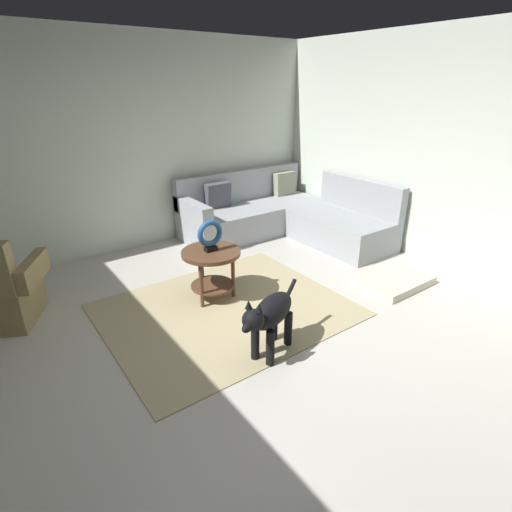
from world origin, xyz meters
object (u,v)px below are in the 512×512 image
Objects in this scene: dog_bed_mat at (392,280)px; side_table at (211,262)px; torus_sculpture at (210,235)px; dog at (270,316)px; sectional_couch at (284,217)px.

side_table is at bearing 153.19° from dog_bed_mat.
dog_bed_mat is (1.81, -0.91, -0.67)m from torus_sculpture.
dog_bed_mat is 1.95m from dog.
dog reaches higher than dog_bed_mat.
dog_bed_mat is at bearing -106.95° from dog.
side_table is 0.75× the size of dog.
side_table reaches higher than dog_bed_mat.
torus_sculpture is 0.41× the size of dog_bed_mat.
side_table is 1.11m from dog.
side_table is 0.75× the size of dog_bed_mat.
sectional_couch is 2.09m from side_table.
sectional_couch is 2.81× the size of dog.
torus_sculpture is 1.16m from dog.
dog_bed_mat is at bearing -90.16° from sectional_couch.
torus_sculpture is at bearing -28.25° from dog.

